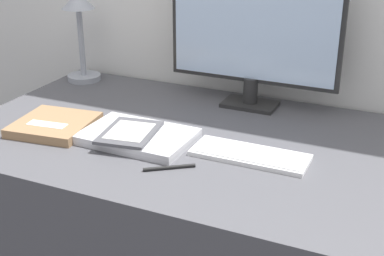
# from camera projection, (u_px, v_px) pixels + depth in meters

# --- Properties ---
(desk) EXTENTS (1.41, 0.79, 0.71)m
(desk) POSITION_uv_depth(u_px,v_px,m) (205.00, 244.00, 1.63)
(desk) COLOR #4C4C51
(desk) RESTS_ON ground_plane
(monitor) EXTENTS (0.55, 0.11, 0.43)m
(monitor) POSITION_uv_depth(u_px,v_px,m) (253.00, 33.00, 1.63)
(monitor) COLOR #262626
(monitor) RESTS_ON desk
(keyboard) EXTENTS (0.30, 0.12, 0.01)m
(keyboard) POSITION_uv_depth(u_px,v_px,m) (250.00, 155.00, 1.38)
(keyboard) COLOR silver
(keyboard) RESTS_ON desk
(laptop) EXTENTS (0.30, 0.21, 0.03)m
(laptop) POSITION_uv_depth(u_px,v_px,m) (138.00, 136.00, 1.47)
(laptop) COLOR #BCBCC1
(laptop) RESTS_ON desk
(ereader) EXTENTS (0.16, 0.20, 0.01)m
(ereader) POSITION_uv_depth(u_px,v_px,m) (130.00, 132.00, 1.45)
(ereader) COLOR #4C4C51
(ereader) RESTS_ON laptop
(desk_lamp) EXTENTS (0.12, 0.12, 0.32)m
(desk_lamp) POSITION_uv_depth(u_px,v_px,m) (80.00, 24.00, 1.89)
(desk_lamp) COLOR #999EA8
(desk_lamp) RESTS_ON desk
(notebook) EXTENTS (0.23, 0.23, 0.03)m
(notebook) POSITION_uv_depth(u_px,v_px,m) (54.00, 125.00, 1.54)
(notebook) COLOR #93704C
(notebook) RESTS_ON desk
(pen) EXTENTS (0.11, 0.08, 0.01)m
(pen) POSITION_uv_depth(u_px,v_px,m) (169.00, 167.00, 1.32)
(pen) COLOR black
(pen) RESTS_ON desk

